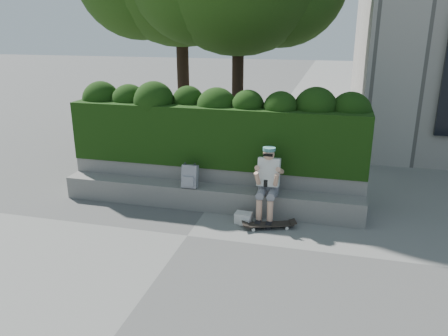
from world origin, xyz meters
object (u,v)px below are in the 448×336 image
(skateboard, at_px, (269,225))
(backpack_ground, at_px, (243,218))
(person, at_px, (268,181))
(backpack_plaid, at_px, (190,176))

(skateboard, bearing_deg, backpack_ground, 146.97)
(skateboard, distance_m, backpack_ground, 0.51)
(person, distance_m, skateboard, 0.81)
(person, bearing_deg, backpack_ground, -140.76)
(person, relative_size, backpack_plaid, 3.11)
(skateboard, height_order, backpack_ground, backpack_ground)
(person, distance_m, backpack_ground, 0.82)
(skateboard, distance_m, backpack_plaid, 1.83)
(skateboard, bearing_deg, backpack_plaid, 142.91)
(backpack_ground, bearing_deg, skateboard, -10.21)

